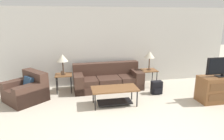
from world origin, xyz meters
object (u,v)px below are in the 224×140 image
at_px(tv_console, 220,89).
at_px(side_table_left, 64,76).
at_px(table_lamp_left, 62,58).
at_px(backpack, 157,88).
at_px(armchair, 27,91).
at_px(table_lamp_right, 150,55).
at_px(coffee_table, 115,92).
at_px(television, 224,66).
at_px(couch, 108,80).
at_px(side_table_right, 149,72).

bearing_deg(tv_console, side_table_left, 159.87).
height_order(table_lamp_left, backpack, table_lamp_left).
bearing_deg(tv_console, armchair, 168.37).
bearing_deg(table_lamp_right, coffee_table, -139.23).
bearing_deg(table_lamp_left, side_table_left, -63.43).
bearing_deg(television, backpack, 150.42).
relative_size(coffee_table, table_lamp_right, 1.93).
height_order(coffee_table, side_table_left, side_table_left).
bearing_deg(coffee_table, table_lamp_left, 137.32).
bearing_deg(backpack, armchair, 176.45).
xyz_separation_m(armchair, backpack, (3.78, -0.23, -0.10)).
distance_m(side_table_left, backpack, 2.88).
bearing_deg(coffee_table, couch, 88.00).
height_order(armchair, television, television).
height_order(armchair, tv_console, armchair).
xyz_separation_m(side_table_left, table_lamp_left, (-0.00, 0.00, 0.57)).
relative_size(armchair, tv_console, 1.09).
xyz_separation_m(side_table_left, backpack, (2.77, -0.71, -0.31)).
height_order(coffee_table, television, television).
bearing_deg(television, couch, 150.95).
distance_m(coffee_table, table_lamp_right, 2.04).
distance_m(couch, table_lamp_right, 1.60).
bearing_deg(side_table_right, coffee_table, -139.23).
bearing_deg(tv_console, table_lamp_left, 159.87).
bearing_deg(side_table_left, couch, 1.44).
relative_size(couch, coffee_table, 1.83).
bearing_deg(armchair, television, -11.62).
xyz_separation_m(coffee_table, table_lamp_right, (1.44, 1.24, 0.73)).
bearing_deg(backpack, side_table_left, 165.55).
height_order(table_lamp_left, tv_console, table_lamp_left).
relative_size(coffee_table, backpack, 3.09).
height_order(side_table_right, tv_console, tv_console).
bearing_deg(couch, backpack, -28.46).
relative_size(armchair, coffee_table, 1.09).
xyz_separation_m(couch, table_lamp_left, (-1.39, -0.03, 0.78)).
distance_m(side_table_left, table_lamp_right, 2.84).
distance_m(coffee_table, side_table_left, 1.84).
bearing_deg(couch, table_lamp_left, -178.56).
distance_m(side_table_right, table_lamp_left, 2.84).
relative_size(coffee_table, tv_console, 1.00).
bearing_deg(table_lamp_right, side_table_right, -116.57).
bearing_deg(backpack, couch, 151.54).
bearing_deg(armchair, table_lamp_right, 7.22).
xyz_separation_m(armchair, tv_console, (5.28, -1.09, 0.07)).
height_order(side_table_left, side_table_right, same).
bearing_deg(armchair, tv_console, -11.63).
bearing_deg(armchair, side_table_left, 25.58).
height_order(coffee_table, side_table_right, side_table_right).
bearing_deg(couch, television, -29.05).
xyz_separation_m(armchair, side_table_left, (1.00, 0.48, 0.22)).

